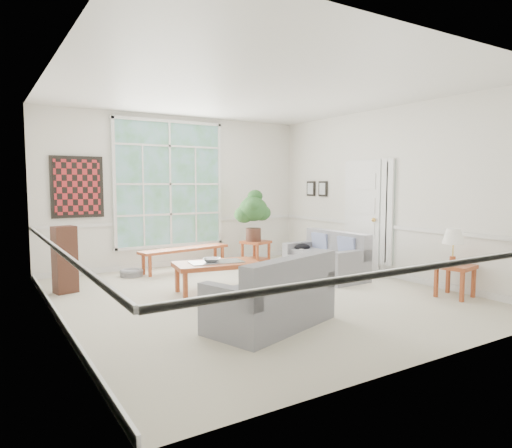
{
  "coord_description": "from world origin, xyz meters",
  "views": [
    {
      "loc": [
        -3.54,
        -5.66,
        1.67
      ],
      "look_at": [
        0.1,
        0.2,
        1.05
      ],
      "focal_mm": 32.0,
      "sensor_mm": 36.0,
      "label": 1
    }
  ],
  "objects_px": {
    "side_table": "(455,281)",
    "end_table": "(256,252)",
    "coffee_table": "(216,277)",
    "loveseat_front": "(270,290)",
    "loveseat_right": "(325,255)"
  },
  "relations": [
    {
      "from": "loveseat_front",
      "to": "coffee_table",
      "type": "height_order",
      "value": "loveseat_front"
    },
    {
      "from": "loveseat_right",
      "to": "side_table",
      "type": "height_order",
      "value": "loveseat_right"
    },
    {
      "from": "loveseat_front",
      "to": "end_table",
      "type": "bearing_deg",
      "value": 42.44
    },
    {
      "from": "loveseat_right",
      "to": "side_table",
      "type": "relative_size",
      "value": 3.1
    },
    {
      "from": "loveseat_right",
      "to": "end_table",
      "type": "xyz_separation_m",
      "value": [
        -0.33,
        1.78,
        -0.16
      ]
    },
    {
      "from": "end_table",
      "to": "side_table",
      "type": "distance_m",
      "value": 4.0
    },
    {
      "from": "loveseat_right",
      "to": "side_table",
      "type": "distance_m",
      "value": 2.2
    },
    {
      "from": "loveseat_front",
      "to": "coffee_table",
      "type": "xyz_separation_m",
      "value": [
        0.21,
        1.8,
        -0.19
      ]
    },
    {
      "from": "loveseat_right",
      "to": "coffee_table",
      "type": "height_order",
      "value": "loveseat_right"
    },
    {
      "from": "coffee_table",
      "to": "side_table",
      "type": "bearing_deg",
      "value": -27.14
    },
    {
      "from": "coffee_table",
      "to": "side_table",
      "type": "distance_m",
      "value": 3.53
    },
    {
      "from": "side_table",
      "to": "end_table",
      "type": "bearing_deg",
      "value": 105.07
    },
    {
      "from": "side_table",
      "to": "coffee_table",
      "type": "bearing_deg",
      "value": 143.39
    },
    {
      "from": "loveseat_right",
      "to": "coffee_table",
      "type": "bearing_deg",
      "value": 178.32
    },
    {
      "from": "end_table",
      "to": "side_table",
      "type": "height_order",
      "value": "end_table"
    }
  ]
}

